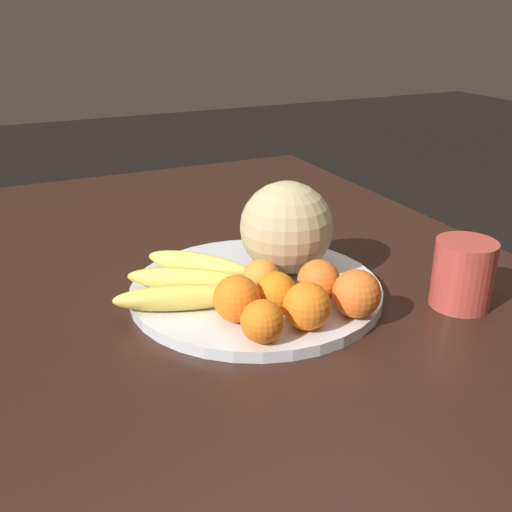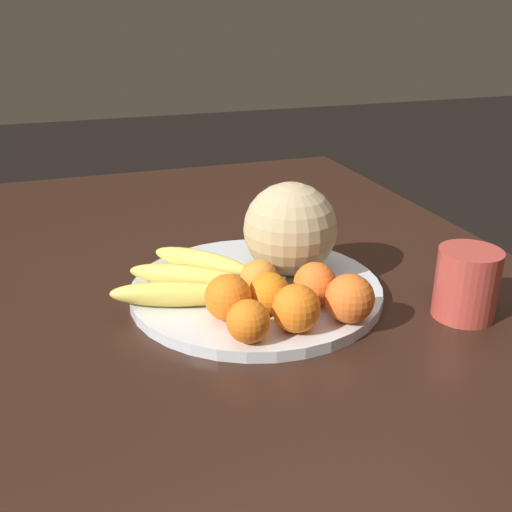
% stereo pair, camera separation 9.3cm
% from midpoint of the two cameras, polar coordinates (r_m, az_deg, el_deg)
% --- Properties ---
extents(kitchen_table, '(1.66, 0.92, 0.75)m').
position_cam_midpoint_polar(kitchen_table, '(1.00, -0.24, -8.17)').
color(kitchen_table, black).
rests_on(kitchen_table, ground_plane).
extents(fruit_bowl, '(0.40, 0.40, 0.02)m').
position_cam_midpoint_polar(fruit_bowl, '(0.95, -2.79, -3.25)').
color(fruit_bowl, silver).
rests_on(fruit_bowl, kitchen_table).
extents(melon, '(0.15, 0.15, 0.15)m').
position_cam_midpoint_polar(melon, '(0.97, 0.18, 2.66)').
color(melon, tan).
rests_on(melon, fruit_bowl).
extents(banana_bunch, '(0.23, 0.24, 0.04)m').
position_cam_midpoint_polar(banana_bunch, '(0.93, -9.20, -2.38)').
color(banana_bunch, '#473819').
rests_on(banana_bunch, fruit_bowl).
extents(orange_front_left, '(0.06, 0.06, 0.06)m').
position_cam_midpoint_polar(orange_front_left, '(0.89, 3.03, -2.45)').
color(orange_front_left, orange).
rests_on(orange_front_left, fruit_bowl).
extents(orange_front_right, '(0.07, 0.07, 0.07)m').
position_cam_midpoint_polar(orange_front_right, '(0.83, -5.02, -4.15)').
color(orange_front_right, orange).
rests_on(orange_front_right, fruit_bowl).
extents(orange_mid_center, '(0.06, 0.06, 0.06)m').
position_cam_midpoint_polar(orange_mid_center, '(0.78, -2.79, -6.32)').
color(orange_mid_center, orange).
rests_on(orange_mid_center, fruit_bowl).
extents(orange_back_left, '(0.07, 0.07, 0.07)m').
position_cam_midpoint_polar(orange_back_left, '(0.81, 1.62, -4.87)').
color(orange_back_left, orange).
rests_on(orange_back_left, fruit_bowl).
extents(orange_back_right, '(0.07, 0.07, 0.07)m').
position_cam_midpoint_polar(orange_back_right, '(0.85, 6.48, -3.65)').
color(orange_back_right, orange).
rests_on(orange_back_right, fruit_bowl).
extents(orange_top_small, '(0.06, 0.06, 0.06)m').
position_cam_midpoint_polar(orange_top_small, '(0.91, -2.41, -2.13)').
color(orange_top_small, orange).
rests_on(orange_top_small, fruit_bowl).
extents(orange_side_extra, '(0.06, 0.06, 0.06)m').
position_cam_midpoint_polar(orange_side_extra, '(0.86, -1.18, -3.56)').
color(orange_side_extra, orange).
rests_on(orange_side_extra, fruit_bowl).
extents(produce_tag, '(0.08, 0.04, 0.00)m').
position_cam_midpoint_polar(produce_tag, '(0.88, 1.44, -4.79)').
color(produce_tag, white).
rests_on(produce_tag, fruit_bowl).
extents(ceramic_mug, '(0.13, 0.09, 0.10)m').
position_cam_midpoint_polar(ceramic_mug, '(0.94, 16.41, -1.60)').
color(ceramic_mug, '#B74238').
rests_on(ceramic_mug, kitchen_table).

